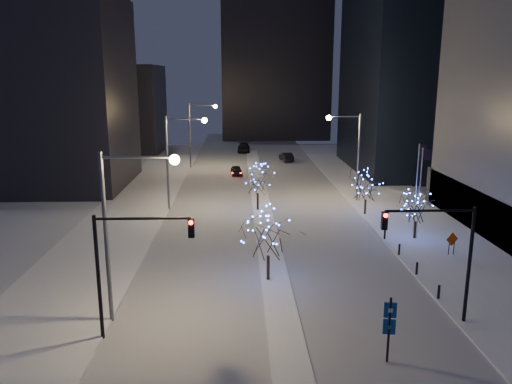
{
  "coord_description": "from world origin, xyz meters",
  "views": [
    {
      "loc": [
        -2.5,
        -25.06,
        13.98
      ],
      "look_at": [
        -1.13,
        13.64,
        5.0
      ],
      "focal_mm": 35.0,
      "sensor_mm": 36.0,
      "label": 1
    }
  ],
  "objects_px": {
    "street_lamp_w_far": "(196,127)",
    "holiday_tree_median_far": "(258,180)",
    "holiday_tree_median_near": "(268,235)",
    "car_mid": "(286,157)",
    "street_lamp_w_near": "(124,214)",
    "holiday_tree_plaza_near": "(417,208)",
    "wayfinding_sign": "(389,323)",
    "construction_sign": "(452,241)",
    "car_near": "(237,171)",
    "car_far": "(244,148)",
    "holiday_tree_plaza_far": "(366,187)",
    "street_lamp_east": "(351,146)",
    "traffic_signal_west": "(127,256)",
    "street_lamp_w_mid": "(177,150)",
    "traffic_signal_east": "(444,246)"
  },
  "relations": [
    {
      "from": "traffic_signal_east",
      "to": "holiday_tree_median_near",
      "type": "relative_size",
      "value": 1.33
    },
    {
      "from": "construction_sign",
      "to": "street_lamp_w_mid",
      "type": "bearing_deg",
      "value": 129.66
    },
    {
      "from": "traffic_signal_east",
      "to": "car_near",
      "type": "relative_size",
      "value": 1.8
    },
    {
      "from": "car_far",
      "to": "wayfinding_sign",
      "type": "distance_m",
      "value": 71.95
    },
    {
      "from": "traffic_signal_west",
      "to": "holiday_tree_plaza_near",
      "type": "height_order",
      "value": "traffic_signal_west"
    },
    {
      "from": "street_lamp_w_near",
      "to": "holiday_tree_plaza_near",
      "type": "distance_m",
      "value": 26.3
    },
    {
      "from": "traffic_signal_west",
      "to": "holiday_tree_median_near",
      "type": "relative_size",
      "value": 1.33
    },
    {
      "from": "street_lamp_w_far",
      "to": "holiday_tree_plaza_near",
      "type": "xyz_separation_m",
      "value": [
        21.85,
        -35.81,
        -3.63
      ]
    },
    {
      "from": "street_lamp_w_mid",
      "to": "holiday_tree_median_far",
      "type": "bearing_deg",
      "value": -4.99
    },
    {
      "from": "street_lamp_w_far",
      "to": "holiday_tree_plaza_far",
      "type": "bearing_deg",
      "value": -55.11
    },
    {
      "from": "car_far",
      "to": "holiday_tree_plaza_far",
      "type": "distance_m",
      "value": 46.31
    },
    {
      "from": "street_lamp_east",
      "to": "car_near",
      "type": "distance_m",
      "value": 21.44
    },
    {
      "from": "holiday_tree_median_far",
      "to": "holiday_tree_plaza_near",
      "type": "relative_size",
      "value": 1.19
    },
    {
      "from": "car_near",
      "to": "holiday_tree_plaza_near",
      "type": "xyz_separation_m",
      "value": [
        15.71,
        -29.93,
        2.2
      ]
    },
    {
      "from": "holiday_tree_median_near",
      "to": "construction_sign",
      "type": "height_order",
      "value": "holiday_tree_median_near"
    },
    {
      "from": "construction_sign",
      "to": "car_far",
      "type": "bearing_deg",
      "value": 88.18
    },
    {
      "from": "street_lamp_w_near",
      "to": "traffic_signal_west",
      "type": "distance_m",
      "value": 2.7
    },
    {
      "from": "holiday_tree_plaza_near",
      "to": "car_mid",
      "type": "bearing_deg",
      "value": 99.87
    },
    {
      "from": "holiday_tree_plaza_far",
      "to": "traffic_signal_west",
      "type": "bearing_deg",
      "value": -128.13
    },
    {
      "from": "car_far",
      "to": "holiday_tree_median_far",
      "type": "distance_m",
      "value": 42.63
    },
    {
      "from": "car_mid",
      "to": "holiday_tree_median_near",
      "type": "height_order",
      "value": "holiday_tree_median_near"
    },
    {
      "from": "street_lamp_w_far",
      "to": "wayfinding_sign",
      "type": "height_order",
      "value": "street_lamp_w_far"
    },
    {
      "from": "car_far",
      "to": "holiday_tree_plaza_near",
      "type": "bearing_deg",
      "value": -73.34
    },
    {
      "from": "street_lamp_w_far",
      "to": "holiday_tree_median_near",
      "type": "xyz_separation_m",
      "value": [
        8.44,
        -44.53,
        -3.09
      ]
    },
    {
      "from": "wayfinding_sign",
      "to": "street_lamp_w_mid",
      "type": "bearing_deg",
      "value": 122.99
    },
    {
      "from": "car_mid",
      "to": "holiday_tree_median_near",
      "type": "relative_size",
      "value": 0.84
    },
    {
      "from": "construction_sign",
      "to": "holiday_tree_median_far",
      "type": "bearing_deg",
      "value": 118.58
    },
    {
      "from": "construction_sign",
      "to": "holiday_tree_plaza_far",
      "type": "bearing_deg",
      "value": 90.1
    },
    {
      "from": "street_lamp_w_mid",
      "to": "car_near",
      "type": "height_order",
      "value": "street_lamp_w_mid"
    },
    {
      "from": "construction_sign",
      "to": "car_near",
      "type": "bearing_deg",
      "value": 99.24
    },
    {
      "from": "holiday_tree_median_near",
      "to": "holiday_tree_median_far",
      "type": "height_order",
      "value": "holiday_tree_median_near"
    },
    {
      "from": "traffic_signal_east",
      "to": "holiday_tree_plaza_near",
      "type": "height_order",
      "value": "traffic_signal_east"
    },
    {
      "from": "car_mid",
      "to": "holiday_tree_median_near",
      "type": "bearing_deg",
      "value": 73.26
    },
    {
      "from": "traffic_signal_east",
      "to": "holiday_tree_plaza_near",
      "type": "xyz_separation_m",
      "value": [
        3.97,
        15.2,
        -1.9
      ]
    },
    {
      "from": "street_lamp_w_far",
      "to": "car_near",
      "type": "bearing_deg",
      "value": -43.78
    },
    {
      "from": "street_lamp_w_mid",
      "to": "car_near",
      "type": "xyz_separation_m",
      "value": [
        6.13,
        19.12,
        -5.84
      ]
    },
    {
      "from": "car_near",
      "to": "street_lamp_east",
      "type": "bearing_deg",
      "value": -56.98
    },
    {
      "from": "car_far",
      "to": "construction_sign",
      "type": "bearing_deg",
      "value": -73.09
    },
    {
      "from": "street_lamp_w_near",
      "to": "street_lamp_w_far",
      "type": "distance_m",
      "value": 50.0
    },
    {
      "from": "street_lamp_east",
      "to": "holiday_tree_plaza_far",
      "type": "distance_m",
      "value": 6.81
    },
    {
      "from": "street_lamp_w_far",
      "to": "holiday_tree_median_far",
      "type": "xyz_separation_m",
      "value": [
        8.44,
        -25.74,
        -3.11
      ]
    },
    {
      "from": "street_lamp_east",
      "to": "holiday_tree_median_far",
      "type": "distance_m",
      "value": 11.63
    },
    {
      "from": "traffic_signal_west",
      "to": "car_near",
      "type": "distance_m",
      "value": 46.65
    },
    {
      "from": "traffic_signal_west",
      "to": "construction_sign",
      "type": "height_order",
      "value": "traffic_signal_west"
    },
    {
      "from": "street_lamp_w_mid",
      "to": "car_far",
      "type": "bearing_deg",
      "value": 79.91
    },
    {
      "from": "street_lamp_w_near",
      "to": "street_lamp_w_far",
      "type": "height_order",
      "value": "same"
    },
    {
      "from": "car_far",
      "to": "holiday_tree_median_near",
      "type": "distance_m",
      "value": 61.39
    },
    {
      "from": "street_lamp_w_mid",
      "to": "construction_sign",
      "type": "relative_size",
      "value": 5.37
    },
    {
      "from": "holiday_tree_median_near",
      "to": "wayfinding_sign",
      "type": "height_order",
      "value": "holiday_tree_median_near"
    },
    {
      "from": "street_lamp_w_near",
      "to": "street_lamp_w_far",
      "type": "bearing_deg",
      "value": 90.0
    }
  ]
}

